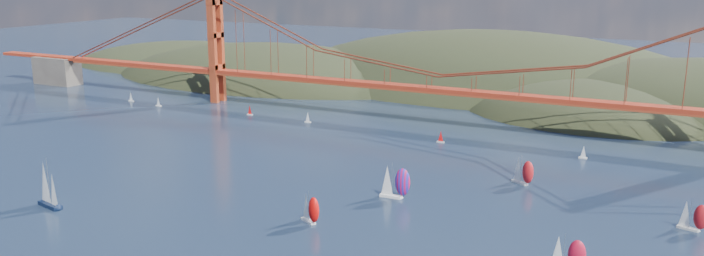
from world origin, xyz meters
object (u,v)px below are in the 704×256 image
at_px(racer_3, 693,216).
at_px(racer_rwb, 394,182).
at_px(sloop_navy, 47,185).
at_px(racer_1, 567,254).
at_px(racer_5, 523,171).
at_px(racer_0, 310,208).

height_order(racer_3, racer_rwb, racer_rwb).
relative_size(racer_3, racer_rwb, 0.79).
bearing_deg(racer_rwb, sloop_navy, -150.64).
bearing_deg(racer_1, racer_5, 113.12).
bearing_deg(racer_5, racer_1, -38.41).
relative_size(sloop_navy, racer_1, 1.59).
relative_size(racer_0, racer_3, 1.04).
bearing_deg(racer_5, racer_rwb, -105.68).
bearing_deg(racer_1, racer_3, 59.84).
height_order(racer_0, racer_5, racer_5).
xyz_separation_m(sloop_navy, racer_0, (73.96, 23.26, -2.28)).
relative_size(racer_0, racer_1, 0.97).
xyz_separation_m(racer_0, racer_3, (92.54, 41.19, -0.17)).
relative_size(sloop_navy, racer_rwb, 1.36).
distance_m(racer_5, racer_rwb, 43.82).
height_order(racer_1, racer_3, racer_1).
height_order(racer_1, racer_rwb, racer_rwb).
bearing_deg(racer_0, racer_1, 28.82).
xyz_separation_m(racer_5, racer_rwb, (-31.09, -30.87, 0.74)).
height_order(sloop_navy, racer_5, sloop_navy).
height_order(sloop_navy, racer_1, sloop_navy).
bearing_deg(racer_0, sloop_navy, -133.78).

